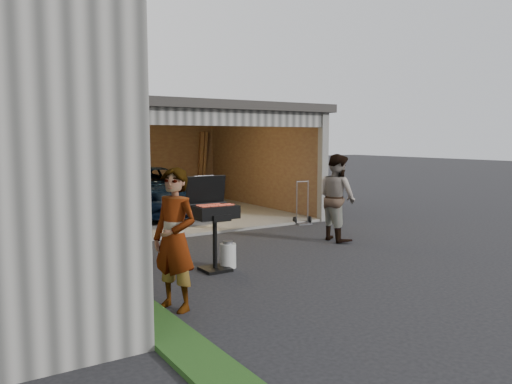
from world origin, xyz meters
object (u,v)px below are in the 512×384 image
Objects in this scene: bbq_grill at (214,215)px; man at (337,197)px; minivan at (149,193)px; propane_tank at (228,256)px; plywood_panel at (106,259)px; hand_truck at (303,216)px; woman at (175,239)px.

man is at bearing 12.54° from bbq_grill.
minivan reaches higher than propane_tank.
plywood_panel is 0.86× the size of hand_truck.
man is at bearing -70.20° from minivan.
plywood_panel is at bearing -174.39° from bbq_grill.
woman is at bearing -110.35° from minivan.
minivan is 5.92m from propane_tank.
bbq_grill reaches higher than plywood_panel.
plywood_panel is 6.23m from hand_truck.
bbq_grill is 1.80m from plywood_panel.
bbq_grill is (1.24, 1.35, 0.02)m from woman.
bbq_grill is at bearing 113.48° from woman.
woman is 1.64× the size of hand_truck.
plywood_panel is at bearing -117.62° from minivan.
hand_truck is (2.69, -3.23, -0.42)m from minivan.
hand_truck is (3.82, 2.62, -0.68)m from bbq_grill.
bbq_grill is 1.41× the size of hand_truck.
man reaches higher than bbq_grill.
man is 3.28m from bbq_grill.
man reaches higher than plywood_panel.
propane_tank is 4.41m from hand_truck.
woman is 4.89m from man.
man is 1.67× the size of hand_truck.
bbq_grill is at bearing -177.22° from propane_tank.
woman is 1.35m from plywood_panel.
man is (4.44, 2.06, 0.02)m from woman.
hand_truck is at bearing 36.20° from propane_tank.
minivan is 5.97m from bbq_grill.
woman is 1.83m from bbq_grill.
plywood_panel is at bearing 105.65° from man.
minivan is 11.31× the size of propane_tank.
propane_tank is (0.26, 0.01, -0.68)m from bbq_grill.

